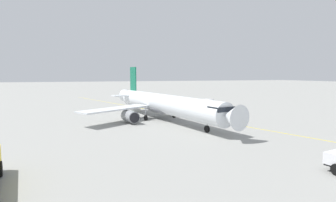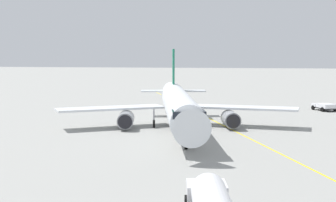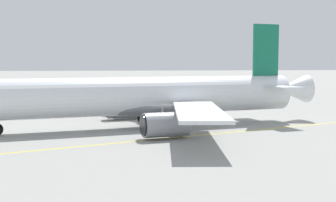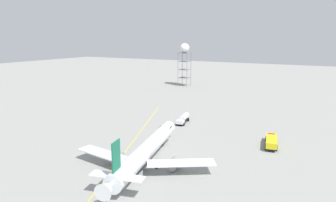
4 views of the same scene
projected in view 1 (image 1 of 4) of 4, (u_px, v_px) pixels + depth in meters
name	position (u px, v px, depth m)	size (l,w,h in m)	color
ground_plane	(163.00, 118.00, 55.53)	(600.00, 600.00, 0.00)	gray
airliner_main	(163.00, 105.00, 53.22)	(40.63, 33.06, 10.92)	silver
pushback_tug_truck	(206.00, 101.00, 84.66)	(5.21, 4.17, 1.30)	#232326
taxiway_centreline	(182.00, 115.00, 59.43)	(114.97, 43.93, 0.01)	yellow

